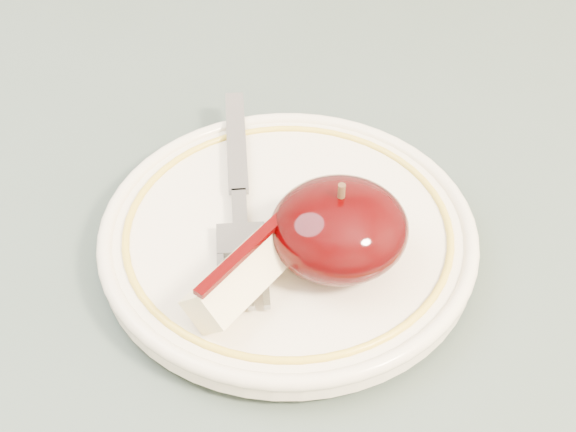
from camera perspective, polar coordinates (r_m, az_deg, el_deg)
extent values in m
cylinder|color=brown|center=(1.05, 16.76, -2.94)|extent=(0.05, 0.05, 0.71)
cylinder|color=beige|center=(0.47, 0.00, -2.21)|extent=(0.12, 0.12, 0.01)
cylinder|color=beige|center=(0.46, 0.00, -1.43)|extent=(0.21, 0.21, 0.01)
torus|color=beige|center=(0.46, 0.00, -0.99)|extent=(0.22, 0.22, 0.01)
torus|color=gold|center=(0.46, 0.00, -0.87)|extent=(0.19, 0.19, 0.00)
ellipsoid|color=black|center=(0.42, 3.66, -0.90)|extent=(0.07, 0.07, 0.05)
cylinder|color=#472D19|center=(0.41, 3.82, 1.65)|extent=(0.00, 0.00, 0.01)
cube|color=beige|center=(0.41, -3.13, -4.17)|extent=(0.07, 0.07, 0.03)
cube|color=#330102|center=(0.40, -3.22, -2.60)|extent=(0.05, 0.05, 0.00)
cube|color=gray|center=(0.51, -3.69, 5.39)|extent=(0.02, 0.10, 0.00)
cube|color=gray|center=(0.46, -3.47, 0.61)|extent=(0.01, 0.03, 0.00)
cube|color=gray|center=(0.44, -3.36, -1.67)|extent=(0.03, 0.03, 0.00)
cube|color=gray|center=(0.42, -1.64, -4.48)|extent=(0.01, 0.04, 0.00)
cube|color=gray|center=(0.42, -2.70, -4.54)|extent=(0.01, 0.04, 0.00)
cube|color=gray|center=(0.42, -3.76, -4.59)|extent=(0.01, 0.04, 0.00)
cube|color=gray|center=(0.42, -4.81, -4.65)|extent=(0.01, 0.04, 0.00)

